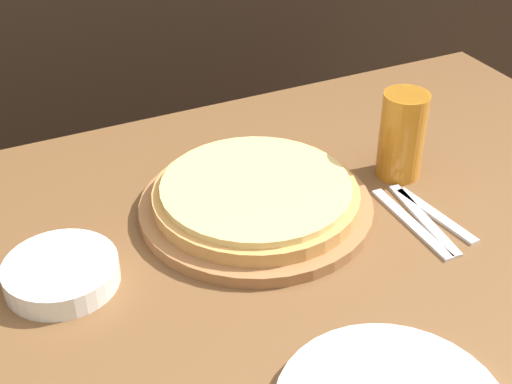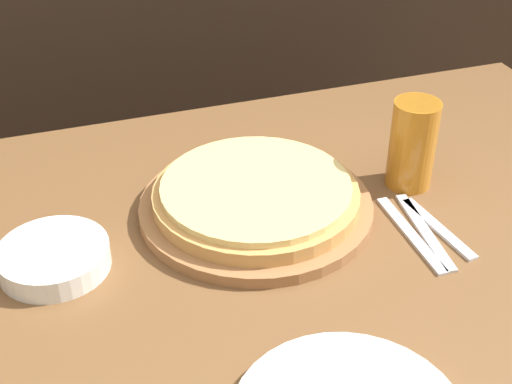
% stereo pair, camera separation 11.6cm
% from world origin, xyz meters
% --- Properties ---
extents(pizza_on_board, '(0.38, 0.38, 0.06)m').
position_xyz_m(pizza_on_board, '(0.05, 0.13, 0.75)').
color(pizza_on_board, '#99663D').
rests_on(pizza_on_board, dining_table).
extents(beer_glass, '(0.08, 0.08, 0.16)m').
position_xyz_m(beer_glass, '(0.33, 0.13, 0.81)').
color(beer_glass, '#B7701E').
rests_on(beer_glass, dining_table).
extents(side_bowl, '(0.17, 0.17, 0.04)m').
position_xyz_m(side_bowl, '(-0.28, 0.09, 0.74)').
color(side_bowl, silver).
rests_on(side_bowl, dining_table).
extents(fork, '(0.02, 0.21, 0.00)m').
position_xyz_m(fork, '(0.26, -0.01, 0.73)').
color(fork, silver).
rests_on(fork, dining_table).
extents(dinner_knife, '(0.04, 0.21, 0.00)m').
position_xyz_m(dinner_knife, '(0.28, -0.01, 0.73)').
color(dinner_knife, silver).
rests_on(dinner_knife, dining_table).
extents(spoon, '(0.04, 0.18, 0.00)m').
position_xyz_m(spoon, '(0.31, -0.01, 0.73)').
color(spoon, silver).
rests_on(spoon, dining_table).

